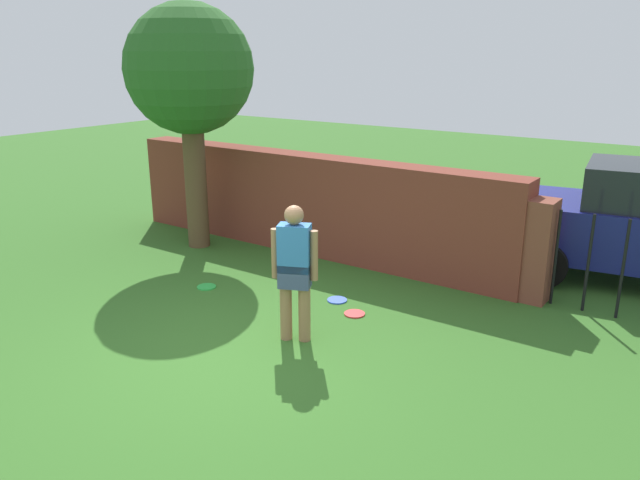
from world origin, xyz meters
TOP-DOWN VIEW (x-y plane):
  - ground_plane at (0.00, 0.00)m, footprint 40.00×40.00m
  - brick_wall at (-1.50, 3.60)m, footprint 7.28×0.50m
  - tree at (-3.23, 2.74)m, footprint 2.09×2.09m
  - person at (0.35, 0.78)m, footprint 0.50×0.35m
  - frisbee_red at (0.55, 1.78)m, footprint 0.27×0.27m
  - frisbee_blue at (0.11, 2.03)m, footprint 0.27×0.27m
  - frisbee_green at (-1.70, 1.37)m, footprint 0.27×0.27m

SIDE VIEW (x-z plane):
  - ground_plane at x=0.00m, z-range 0.00..0.00m
  - frisbee_red at x=0.55m, z-range 0.00..0.02m
  - frisbee_blue at x=0.11m, z-range 0.00..0.02m
  - frisbee_green at x=-1.70m, z-range 0.00..0.02m
  - brick_wall at x=-1.50m, z-range 0.00..1.63m
  - person at x=0.35m, z-range 0.09..1.71m
  - tree at x=-3.23m, z-range 0.90..4.92m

